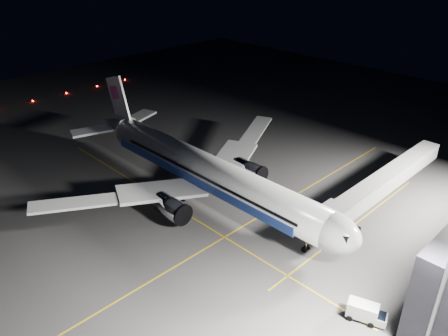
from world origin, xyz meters
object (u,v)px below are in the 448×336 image
Objects in this scene: safety_cone_a at (210,181)px; safety_cone_c at (223,163)px; floodlight_mast_south at (448,267)px; airliner at (204,170)px; service_truck at (366,312)px; baggage_tug at (233,157)px; jet_bridge at (381,184)px; safety_cone_b at (222,169)px.

safety_cone_c is (-3.29, 6.75, 0.06)m from safety_cone_a.
floodlight_mast_south is 38.95× the size of safety_cone_a.
safety_cone_a is (-2.96, 4.00, -4.90)m from airliner.
airliner reaches higher than safety_cone_c.
safety_cone_c is (-47.33, 16.76, -12.04)m from floodlight_mast_south.
floodlight_mast_south is (41.08, -6.01, 7.21)m from airliner.
service_truck is (34.16, -5.58, -3.92)m from airliner.
service_truck is at bearing -39.05° from baggage_tug.
jet_bridge is (23.08, 18.06, -0.58)m from airliner.
baggage_tug is (-29.41, -4.39, -3.86)m from jet_bridge.
safety_cone_b is at bearing -83.19° from baggage_tug.
airliner reaches higher than baggage_tug.
safety_cone_c is (0.08, -2.92, -0.40)m from baggage_tug.
jet_bridge is 29.41m from safety_cone_b.
jet_bridge reaches higher than baggage_tug.
baggage_tug is 10.25m from safety_cone_a.
jet_bridge is at bearing 18.56° from safety_cone_b.
airliner is 13.34m from safety_cone_c.
airliner is at bearing -62.81° from safety_cone_b.
safety_cone_c is (-40.41, 16.32, -0.91)m from service_truck.
floodlight_mast_south reaches higher than service_truck.
safety_cone_b is at bearing -161.44° from jet_bridge.
safety_cone_a is 7.51m from safety_cone_c.
safety_cone_a is at bearing 126.50° from airliner.
baggage_tug is at bearing 109.23° from safety_cone_a.
airliner reaches higher than safety_cone_b.
service_truck is 7.43× the size of safety_cone_c.
airliner is at bearing -59.81° from safety_cone_c.
jet_bridge is 7.08× the size of service_truck.
baggage_tug is 2.95m from safety_cone_c.
safety_cone_c is (-1.74, 1.96, -0.01)m from safety_cone_b.
service_truck is at bearing -9.27° from airliner.
safety_cone_b is (-27.59, -9.27, -4.25)m from jet_bridge.
service_truck reaches higher than safety_cone_a.
floodlight_mast_south is 51.63m from safety_cone_c.
service_truck is 7.29× the size of safety_cone_b.
airliner reaches higher than service_truck.
baggage_tug reaches higher than safety_cone_c.
baggage_tug is 3.75× the size of safety_cone_b.
baggage_tug is (-40.49, 19.24, -0.52)m from service_truck.
airliner reaches higher than safety_cone_a.
service_truck is at bearing -22.00° from safety_cone_c.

